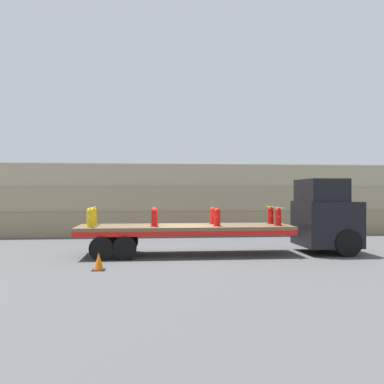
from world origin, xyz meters
name	(u,v)px	position (x,y,z in m)	size (l,w,h in m)	color
ground_plane	(185,255)	(0.00, 0.00, 0.00)	(120.00, 120.00, 0.00)	#474749
rock_cliff	(173,200)	(0.00, 8.96, 2.17)	(60.00, 3.30, 4.34)	gray
truck_cab	(327,216)	(6.23, 0.00, 1.59)	(2.32, 2.74, 3.21)	black
flatbed_trailer	(169,231)	(-0.69, 0.00, 0.99)	(8.92, 2.63, 1.24)	brown
fire_hydrant_yellow_near_0	(90,218)	(-3.86, -0.56, 1.60)	(0.33, 0.49, 0.75)	gold
fire_hydrant_yellow_far_0	(94,216)	(-3.86, 0.56, 1.60)	(0.33, 0.49, 0.75)	gold
fire_hydrant_red_near_1	(154,218)	(-1.29, -0.56, 1.60)	(0.33, 0.49, 0.75)	red
fire_hydrant_red_far_1	(154,216)	(-1.29, 0.56, 1.60)	(0.33, 0.49, 0.75)	red
fire_hydrant_red_near_2	(217,217)	(1.29, -0.56, 1.60)	(0.33, 0.49, 0.75)	red
fire_hydrant_red_far_2	(213,216)	(1.29, 0.56, 1.60)	(0.33, 0.49, 0.75)	red
fire_hydrant_red_near_3	(278,217)	(3.86, -0.56, 1.60)	(0.33, 0.49, 0.75)	red
fire_hydrant_red_far_3	(270,216)	(3.86, 0.56, 1.60)	(0.33, 0.49, 0.75)	red
cargo_strap_rear	(92,208)	(-3.86, 0.00, 2.00)	(0.05, 2.73, 0.01)	yellow
cargo_strap_middle	(274,207)	(3.86, 0.00, 2.00)	(0.05, 2.73, 0.01)	yellow
traffic_cone	(99,262)	(-3.19, -3.28, 0.29)	(0.43, 0.43, 0.60)	black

